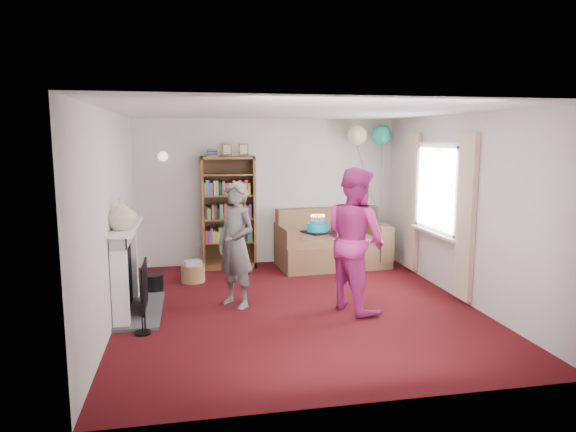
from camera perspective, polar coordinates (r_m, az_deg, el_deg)
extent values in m
plane|color=#34070F|center=(6.78, 1.06, -10.08)|extent=(5.00, 5.00, 0.00)
cube|color=silver|center=(8.94, -2.25, 2.71)|extent=(4.50, 0.02, 2.50)
cube|color=silver|center=(6.42, -19.07, -0.14)|extent=(0.02, 5.00, 2.50)
cube|color=silver|center=(7.29, 18.74, 0.89)|extent=(0.02, 5.00, 2.50)
cube|color=white|center=(6.43, 1.12, 11.58)|extent=(4.50, 5.00, 0.01)
cube|color=#3F3F42|center=(6.86, -16.14, -10.02)|extent=(0.55, 1.40, 0.04)
cube|color=white|center=(6.21, -18.18, -7.18)|extent=(0.18, 0.14, 1.06)
cube|color=white|center=(7.27, -17.10, -4.83)|extent=(0.18, 0.14, 1.06)
cube|color=white|center=(6.64, -17.78, -1.98)|extent=(0.18, 1.24, 0.16)
cube|color=white|center=(6.62, -17.57, -1.13)|extent=(0.28, 1.35, 0.05)
cube|color=black|center=(6.75, -17.75, -6.33)|extent=(0.10, 0.80, 0.86)
cube|color=black|center=(6.77, -15.65, -7.52)|extent=(0.02, 0.70, 0.60)
cylinder|color=black|center=(6.02, -15.96, -9.66)|extent=(0.18, 0.18, 0.64)
cylinder|color=black|center=(7.58, -14.65, -7.29)|extent=(0.26, 0.26, 0.26)
cube|color=white|center=(7.74, 16.51, 7.55)|extent=(0.08, 1.30, 0.08)
cube|color=white|center=(7.86, 16.12, -1.59)|extent=(0.08, 1.30, 0.08)
cube|color=white|center=(7.79, 16.51, 2.95)|extent=(0.01, 1.15, 1.20)
cube|color=white|center=(7.85, 15.92, -1.82)|extent=(0.14, 1.32, 0.04)
cube|color=beige|center=(7.09, 19.15, -0.16)|extent=(0.07, 0.38, 2.20)
cube|color=beige|center=(8.53, 13.67, 1.51)|extent=(0.07, 0.38, 2.20)
cylinder|color=gold|center=(8.74, -13.70, 6.61)|extent=(0.04, 0.12, 0.04)
sphere|color=white|center=(8.65, -13.73, 6.46)|extent=(0.16, 0.16, 0.16)
cube|color=#472B14|center=(8.85, -6.74, 0.56)|extent=(0.89, 0.04, 1.88)
cube|color=brown|center=(8.64, -9.45, 0.30)|extent=(0.04, 0.42, 1.88)
cube|color=brown|center=(8.70, -3.86, 0.46)|extent=(0.04, 0.42, 1.88)
cube|color=brown|center=(8.58, -6.75, 6.46)|extent=(0.89, 0.42, 0.04)
cube|color=brown|center=(8.83, -6.54, -5.32)|extent=(0.89, 0.42, 0.10)
cube|color=brown|center=(8.75, -6.59, -2.82)|extent=(0.81, 0.38, 0.03)
cube|color=brown|center=(8.68, -6.63, -0.26)|extent=(0.81, 0.38, 0.02)
cube|color=brown|center=(8.62, -6.68, 2.33)|extent=(0.81, 0.38, 0.02)
cube|color=brown|center=(8.59, -6.72, 4.62)|extent=(0.81, 0.38, 0.02)
cube|color=maroon|center=(8.54, -8.42, 6.95)|extent=(0.16, 0.22, 0.12)
cube|color=brown|center=(8.62, -6.79, 7.33)|extent=(0.16, 0.02, 0.20)
cube|color=brown|center=(8.65, -4.95, 7.37)|extent=(0.16, 0.02, 0.20)
cube|color=brown|center=(8.83, 4.94, -4.20)|extent=(1.82, 0.96, 0.43)
cube|color=brown|center=(9.10, 4.35, -1.40)|extent=(1.82, 0.24, 0.75)
cube|color=brown|center=(8.61, -0.12, -3.05)|extent=(0.24, 0.91, 0.59)
cube|color=brown|center=(9.03, 9.80, -2.62)|extent=(0.24, 0.91, 0.59)
cube|color=brown|center=(8.60, 2.50, -2.85)|extent=(0.77, 0.66, 0.12)
cube|color=brown|center=(8.82, 7.65, -2.62)|extent=(0.77, 0.66, 0.12)
cylinder|color=olive|center=(8.01, -10.51, -6.25)|extent=(0.36, 0.36, 0.27)
cube|color=beige|center=(7.97, -10.54, -5.11)|extent=(0.25, 0.20, 0.06)
imported|color=black|center=(6.65, -5.79, -3.23)|extent=(0.67, 0.71, 1.63)
imported|color=#AE2270|center=(6.54, 7.46, -2.59)|extent=(0.98, 1.08, 1.82)
cube|color=black|center=(6.35, 3.31, -1.78)|extent=(0.32, 0.32, 0.02)
cylinder|color=#0E7DA5|center=(6.34, 3.32, -1.25)|extent=(0.26, 0.26, 0.10)
cylinder|color=#0E7DA5|center=(6.33, 3.32, -0.72)|extent=(0.19, 0.19, 0.04)
cylinder|color=pink|center=(6.35, 4.02, -0.38)|extent=(0.01, 0.01, 0.09)
sphere|color=orange|center=(6.34, 4.03, 0.07)|extent=(0.02, 0.02, 0.02)
cylinder|color=pink|center=(6.37, 3.89, -0.34)|extent=(0.01, 0.01, 0.09)
sphere|color=orange|center=(6.37, 3.89, 0.11)|extent=(0.02, 0.02, 0.02)
cylinder|color=pink|center=(6.39, 3.66, -0.31)|extent=(0.01, 0.01, 0.09)
sphere|color=orange|center=(6.39, 3.66, 0.14)|extent=(0.02, 0.02, 0.02)
cylinder|color=pink|center=(6.40, 3.37, -0.29)|extent=(0.01, 0.01, 0.09)
sphere|color=orange|center=(6.40, 3.38, 0.15)|extent=(0.02, 0.02, 0.02)
cylinder|color=pink|center=(6.40, 3.08, -0.30)|extent=(0.01, 0.01, 0.09)
sphere|color=orange|center=(6.39, 3.09, 0.15)|extent=(0.02, 0.02, 0.02)
cylinder|color=pink|center=(6.38, 2.83, -0.32)|extent=(0.01, 0.01, 0.09)
sphere|color=orange|center=(6.37, 2.83, 0.13)|extent=(0.02, 0.02, 0.02)
cylinder|color=pink|center=(6.35, 2.66, -0.36)|extent=(0.01, 0.01, 0.09)
sphere|color=orange|center=(6.35, 2.67, 0.09)|extent=(0.02, 0.02, 0.02)
cylinder|color=pink|center=(6.32, 2.61, -0.40)|extent=(0.01, 0.01, 0.09)
sphere|color=orange|center=(6.31, 2.61, 0.05)|extent=(0.02, 0.02, 0.02)
cylinder|color=pink|center=(6.29, 2.68, -0.45)|extent=(0.01, 0.01, 0.09)
sphere|color=orange|center=(6.28, 2.68, 0.00)|extent=(0.02, 0.02, 0.02)
cylinder|color=pink|center=(6.27, 2.86, -0.49)|extent=(0.01, 0.01, 0.09)
sphere|color=orange|center=(6.26, 2.87, -0.04)|extent=(0.02, 0.02, 0.02)
cylinder|color=pink|center=(6.25, 3.13, -0.51)|extent=(0.01, 0.01, 0.09)
sphere|color=orange|center=(6.24, 3.13, -0.06)|extent=(0.02, 0.02, 0.02)
cylinder|color=pink|center=(6.25, 3.43, -0.52)|extent=(0.01, 0.01, 0.09)
sphere|color=orange|center=(6.24, 3.43, -0.06)|extent=(0.02, 0.02, 0.02)
cylinder|color=pink|center=(6.26, 3.71, -0.50)|extent=(0.01, 0.01, 0.09)
sphere|color=orange|center=(6.25, 3.72, -0.05)|extent=(0.02, 0.02, 0.02)
cylinder|color=pink|center=(6.28, 3.93, -0.47)|extent=(0.01, 0.01, 0.09)
sphere|color=orange|center=(6.27, 3.93, -0.02)|extent=(0.02, 0.02, 0.02)
cylinder|color=pink|center=(6.31, 4.04, -0.43)|extent=(0.01, 0.01, 0.09)
sphere|color=orange|center=(6.30, 4.04, 0.02)|extent=(0.02, 0.02, 0.02)
sphere|color=#3F3F3F|center=(8.80, 10.30, -1.17)|extent=(0.02, 0.02, 0.02)
sphere|color=#179475|center=(9.01, 10.35, 8.80)|extent=(0.34, 0.34, 0.34)
sphere|color=#F6DD96|center=(8.86, 7.67, 8.87)|extent=(0.34, 0.34, 0.34)
imported|color=beige|center=(6.24, -18.02, 0.21)|extent=(0.45, 0.45, 0.36)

